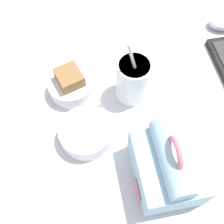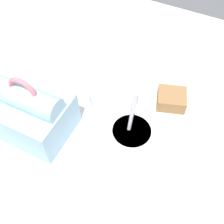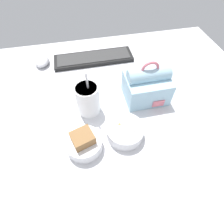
{
  "view_description": "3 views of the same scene",
  "coord_description": "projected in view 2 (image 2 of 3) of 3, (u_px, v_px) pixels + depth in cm",
  "views": [
    {
      "loc": [
        35.09,
        -7.92,
        64.84
      ],
      "look_at": [
        4.03,
        -1.97,
        7.0
      ],
      "focal_mm": 45.0,
      "sensor_mm": 36.0,
      "label": 1
    },
    {
      "loc": [
        -12.58,
        31.77,
        58.3
      ],
      "look_at": [
        4.03,
        -1.97,
        7.0
      ],
      "focal_mm": 45.0,
      "sensor_mm": 36.0,
      "label": 2
    },
    {
      "loc": [
        -3.6,
        -37.81,
        54.88
      ],
      "look_at": [
        4.03,
        -1.97,
        7.0
      ],
      "focal_mm": 28.0,
      "sensor_mm": 36.0,
      "label": 3
    }
  ],
  "objects": [
    {
      "name": "lunch_bag",
      "position": [
        32.0,
        113.0,
        0.62
      ],
      "size": [
        16.29,
        13.56,
        17.1
      ],
      "color": "#9EC6DB",
      "rests_on": "desk_surface"
    },
    {
      "name": "bento_bowl_snacks",
      "position": [
        113.0,
        94.0,
        0.7
      ],
      "size": [
        12.52,
        12.52,
        5.59
      ],
      "color": "silver",
      "rests_on": "desk_surface"
    },
    {
      "name": "desk_surface",
      "position": [
        124.0,
        139.0,
        0.66
      ],
      "size": [
        140.0,
        110.0,
        2.0
      ],
      "color": "silver",
      "rests_on": "ground"
    },
    {
      "name": "bento_bowl_sandwich",
      "position": [
        169.0,
        107.0,
        0.67
      ],
      "size": [
        11.72,
        11.72,
        7.73
      ],
      "color": "silver",
      "rests_on": "desk_surface"
    },
    {
      "name": "soup_cup",
      "position": [
        130.0,
        145.0,
        0.57
      ],
      "size": [
        8.4,
        8.4,
        19.72
      ],
      "color": "white",
      "rests_on": "desk_surface"
    }
  ]
}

